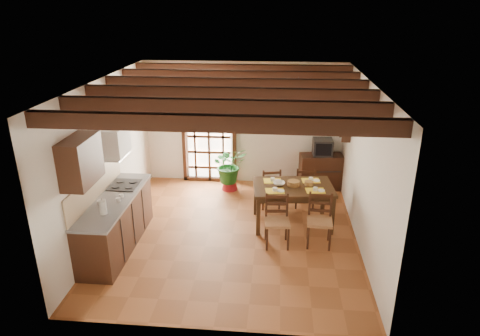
# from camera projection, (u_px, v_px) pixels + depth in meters

# --- Properties ---
(ground_plane) EXTENTS (5.00, 5.00, 0.00)m
(ground_plane) POSITION_uv_depth(u_px,v_px,m) (233.00, 233.00, 7.92)
(ground_plane) COLOR brown
(room_shell) EXTENTS (4.52, 5.02, 2.81)m
(room_shell) POSITION_uv_depth(u_px,v_px,m) (232.00, 140.00, 7.25)
(room_shell) COLOR silver
(room_shell) RESTS_ON ground_plane
(ceiling_beams) EXTENTS (4.50, 4.34, 0.20)m
(ceiling_beams) POSITION_uv_depth(u_px,v_px,m) (232.00, 89.00, 6.93)
(ceiling_beams) COLOR black
(ceiling_beams) RESTS_ON room_shell
(french_door) EXTENTS (1.26, 0.11, 2.32)m
(french_door) POSITION_uv_depth(u_px,v_px,m) (209.00, 133.00, 9.82)
(french_door) COLOR white
(french_door) RESTS_ON ground_plane
(kitchen_counter) EXTENTS (0.64, 2.25, 1.38)m
(kitchen_counter) POSITION_uv_depth(u_px,v_px,m) (116.00, 222.00, 7.35)
(kitchen_counter) COLOR #331B10
(kitchen_counter) RESTS_ON ground_plane
(upper_cabinet) EXTENTS (0.35, 0.80, 0.70)m
(upper_cabinet) POSITION_uv_depth(u_px,v_px,m) (81.00, 161.00, 6.21)
(upper_cabinet) COLOR #331B10
(upper_cabinet) RESTS_ON room_shell
(range_hood) EXTENTS (0.38, 0.60, 0.54)m
(range_hood) POSITION_uv_depth(u_px,v_px,m) (114.00, 142.00, 7.40)
(range_hood) COLOR white
(range_hood) RESTS_ON room_shell
(counter_items) EXTENTS (0.50, 1.43, 0.25)m
(counter_items) POSITION_uv_depth(u_px,v_px,m) (115.00, 194.00, 7.25)
(counter_items) COLOR black
(counter_items) RESTS_ON kitchen_counter
(dining_table) EXTENTS (1.57, 1.10, 0.80)m
(dining_table) POSITION_uv_depth(u_px,v_px,m) (293.00, 191.00, 8.01)
(dining_table) COLOR #332010
(dining_table) RESTS_ON ground_plane
(chair_near_left) EXTENTS (0.46, 0.44, 0.92)m
(chair_near_left) POSITION_uv_depth(u_px,v_px,m) (277.00, 230.00, 7.45)
(chair_near_left) COLOR #9E6A43
(chair_near_left) RESTS_ON ground_plane
(chair_near_right) EXTENTS (0.45, 0.44, 0.93)m
(chair_near_right) POSITION_uv_depth(u_px,v_px,m) (319.00, 230.00, 7.47)
(chair_near_right) COLOR #9E6A43
(chair_near_right) RESTS_ON ground_plane
(chair_far_left) EXTENTS (0.48, 0.47, 0.87)m
(chair_far_left) POSITION_uv_depth(u_px,v_px,m) (270.00, 194.00, 8.86)
(chair_far_left) COLOR #9E6A43
(chair_far_left) RESTS_ON ground_plane
(chair_far_right) EXTENTS (0.42, 0.41, 0.89)m
(chair_far_right) POSITION_uv_depth(u_px,v_px,m) (305.00, 194.00, 8.87)
(chair_far_right) COLOR #9E6A43
(chair_far_right) RESTS_ON ground_plane
(table_setting) EXTENTS (1.07, 0.72, 0.10)m
(table_setting) POSITION_uv_depth(u_px,v_px,m) (293.00, 182.00, 7.95)
(table_setting) COLOR yellow
(table_setting) RESTS_ON dining_table
(table_bowl) EXTENTS (0.22, 0.22, 0.05)m
(table_bowl) POSITION_uv_depth(u_px,v_px,m) (279.00, 183.00, 8.01)
(table_bowl) COLOR white
(table_bowl) RESTS_ON dining_table
(sideboard) EXTENTS (0.99, 0.54, 0.81)m
(sideboard) POSITION_uv_depth(u_px,v_px,m) (321.00, 172.00, 9.69)
(sideboard) COLOR #331B10
(sideboard) RESTS_ON ground_plane
(crt_tv) EXTENTS (0.44, 0.41, 0.36)m
(crt_tv) POSITION_uv_depth(u_px,v_px,m) (323.00, 147.00, 9.46)
(crt_tv) COLOR black
(crt_tv) RESTS_ON sideboard
(fuse_box) EXTENTS (0.25, 0.03, 0.32)m
(fuse_box) POSITION_uv_depth(u_px,v_px,m) (311.00, 111.00, 9.45)
(fuse_box) COLOR white
(fuse_box) RESTS_ON room_shell
(plant_pot) EXTENTS (0.36, 0.36, 0.22)m
(plant_pot) POSITION_uv_depth(u_px,v_px,m) (230.00, 185.00, 9.73)
(plant_pot) COLOR maroon
(plant_pot) RESTS_ON ground_plane
(potted_plant) EXTENTS (2.46, 2.31, 2.19)m
(potted_plant) POSITION_uv_depth(u_px,v_px,m) (229.00, 166.00, 9.56)
(potted_plant) COLOR #144C19
(potted_plant) RESTS_ON ground_plane
(wall_shelf) EXTENTS (0.20, 0.42, 0.20)m
(wall_shelf) POSITION_uv_depth(u_px,v_px,m) (345.00, 133.00, 8.67)
(wall_shelf) COLOR #331B10
(wall_shelf) RESTS_ON room_shell
(shelf_vase) EXTENTS (0.15, 0.15, 0.15)m
(shelf_vase) POSITION_uv_depth(u_px,v_px,m) (346.00, 127.00, 8.62)
(shelf_vase) COLOR #B2BFB2
(shelf_vase) RESTS_ON wall_shelf
(shelf_flowers) EXTENTS (0.14, 0.14, 0.36)m
(shelf_flowers) POSITION_uv_depth(u_px,v_px,m) (347.00, 117.00, 8.54)
(shelf_flowers) COLOR yellow
(shelf_flowers) RESTS_ON shelf_vase
(framed_picture) EXTENTS (0.03, 0.32, 0.32)m
(framed_picture) POSITION_uv_depth(u_px,v_px,m) (352.00, 107.00, 8.47)
(framed_picture) COLOR brown
(framed_picture) RESTS_ON room_shell
(pendant_lamp) EXTENTS (0.36, 0.36, 0.84)m
(pendant_lamp) POSITION_uv_depth(u_px,v_px,m) (296.00, 118.00, 7.60)
(pendant_lamp) COLOR black
(pendant_lamp) RESTS_ON room_shell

